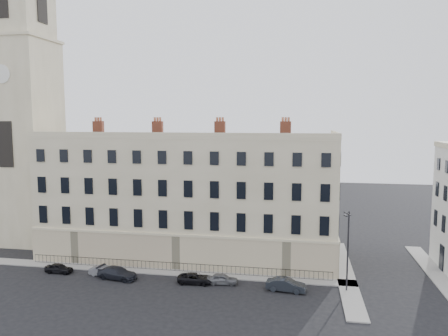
{
  "coord_description": "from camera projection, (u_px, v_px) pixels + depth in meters",
  "views": [
    {
      "loc": [
        7.88,
        -40.89,
        17.4
      ],
      "look_at": [
        -1.14,
        10.0,
        11.46
      ],
      "focal_mm": 35.0,
      "sensor_mm": 36.0,
      "label": 1
    }
  ],
  "objects": [
    {
      "name": "pavement_east_return",
      "position": [
        345.0,
        273.0,
        48.92
      ],
      "size": [
        2.0,
        24.0,
        0.12
      ],
      "primitive_type": "cube",
      "color": "gray",
      "rests_on": "ground"
    },
    {
      "name": "car_a",
      "position": [
        59.0,
        268.0,
        49.2
      ],
      "size": [
        3.17,
        1.33,
        1.07
      ],
      "primitive_type": "imported",
      "rotation": [
        0.0,
        0.0,
        1.55
      ],
      "color": "black",
      "rests_on": "ground"
    },
    {
      "name": "ground",
      "position": [
        218.0,
        294.0,
        43.35
      ],
      "size": [
        160.0,
        160.0,
        0.0
      ],
      "primitive_type": "plane",
      "color": "black",
      "rests_on": "ground"
    },
    {
      "name": "railings",
      "position": [
        175.0,
        267.0,
        49.61
      ],
      "size": [
        35.0,
        0.04,
        0.96
      ],
      "color": "black",
      "rests_on": "ground"
    },
    {
      "name": "car_e",
      "position": [
        222.0,
        279.0,
        45.86
      ],
      "size": [
        3.29,
        1.47,
        1.1
      ],
      "primitive_type": "imported",
      "rotation": [
        0.0,
        0.0,
        1.63
      ],
      "color": "slate",
      "rests_on": "ground"
    },
    {
      "name": "pavement_terrace",
      "position": [
        140.0,
        270.0,
        49.97
      ],
      "size": [
        48.0,
        2.0,
        0.12
      ],
      "primitive_type": "cube",
      "color": "gray",
      "rests_on": "ground"
    },
    {
      "name": "car_c",
      "position": [
        117.0,
        273.0,
        47.35
      ],
      "size": [
        4.73,
        2.54,
        1.3
      ],
      "primitive_type": "imported",
      "rotation": [
        0.0,
        0.0,
        1.4
      ],
      "color": "black",
      "rests_on": "ground"
    },
    {
      "name": "car_b",
      "position": [
        104.0,
        271.0,
        48.23
      ],
      "size": [
        3.44,
        1.59,
        1.09
      ],
      "primitive_type": "imported",
      "rotation": [
        0.0,
        0.0,
        1.44
      ],
      "color": "gray",
      "rests_on": "ground"
    },
    {
      "name": "terrace",
      "position": [
        189.0,
        197.0,
        55.24
      ],
      "size": [
        36.22,
        12.22,
        17.0
      ],
      "color": "#C0B48F",
      "rests_on": "ground"
    },
    {
      "name": "car_f",
      "position": [
        286.0,
        285.0,
        43.99
      ],
      "size": [
        4.12,
        1.83,
        1.32
      ],
      "primitive_type": "imported",
      "rotation": [
        0.0,
        0.0,
        1.46
      ],
      "color": "#21252C",
      "rests_on": "ground"
    },
    {
      "name": "pavement_adjacent",
      "position": [
        435.0,
        273.0,
        49.14
      ],
      "size": [
        2.0,
        20.0,
        0.12
      ],
      "primitive_type": "cube",
      "color": "gray",
      "rests_on": "ground"
    },
    {
      "name": "church_tower",
      "position": [
        23.0,
        109.0,
        60.11
      ],
      "size": [
        8.0,
        8.13,
        44.0
      ],
      "color": "#C0B48F",
      "rests_on": "ground"
    },
    {
      "name": "streetlamp",
      "position": [
        348.0,
        248.0,
        43.42
      ],
      "size": [
        0.72,
        1.72,
        8.24
      ],
      "rotation": [
        0.0,
        0.0,
        0.33
      ],
      "color": "#29282D",
      "rests_on": "ground"
    },
    {
      "name": "car_d",
      "position": [
        196.0,
        278.0,
        46.11
      ],
      "size": [
        3.87,
        1.9,
        1.06
      ],
      "primitive_type": "imported",
      "rotation": [
        0.0,
        0.0,
        1.61
      ],
      "color": "black",
      "rests_on": "ground"
    }
  ]
}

